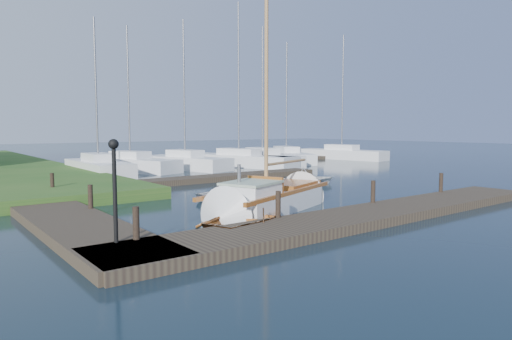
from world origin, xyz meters
TOP-DOWN VIEW (x-y plane):
  - ground at (0.00, 0.00)m, footprint 160.00×160.00m
  - near_dock at (0.00, -6.00)m, footprint 18.00×2.20m
  - left_dock at (-8.00, 2.00)m, footprint 2.20×18.00m
  - far_dock at (2.00, 6.50)m, footprint 14.00×1.60m
  - pontoon at (10.00, 16.00)m, footprint 30.00×1.60m
  - mooring_post_0 at (-7.50, -5.00)m, footprint 0.16×0.16m
  - mooring_post_1 at (-3.00, -5.00)m, footprint 0.16×0.16m
  - mooring_post_2 at (1.50, -5.00)m, footprint 0.16×0.16m
  - mooring_post_3 at (6.00, -5.00)m, footprint 0.16×0.16m
  - mooring_post_4 at (-7.00, 0.00)m, footprint 0.16×0.16m
  - mooring_post_5 at (-7.00, 5.00)m, footprint 0.16×0.16m
  - lamp_post at (-8.00, -5.00)m, footprint 0.24×0.24m
  - sailboat at (-1.36, -2.67)m, footprint 7.37×4.43m
  - dinghy at (-3.58, -4.39)m, footprint 4.14×3.55m
  - tender_a at (-0.91, 0.46)m, footprint 3.25×2.42m
  - tender_c at (4.83, 1.95)m, footprint 3.87×3.12m
  - tender_d at (5.20, 2.46)m, footprint 2.21×2.01m
  - marina_boat_0 at (-2.24, 13.43)m, footprint 2.27×7.35m
  - marina_boat_1 at (0.40, 14.78)m, footprint 4.81×7.97m
  - marina_boat_2 at (4.29, 14.08)m, footprint 4.02×7.93m
  - marina_boat_3 at (8.72, 13.54)m, footprint 4.77×10.05m
  - marina_boat_4 at (10.97, 13.43)m, footprint 2.68×8.46m
  - marina_boat_5 at (14.36, 14.38)m, footprint 4.83×8.32m
  - marina_boat_7 at (21.40, 14.32)m, footprint 3.83×9.08m

SIDE VIEW (x-z plane):
  - ground at x=0.00m, z-range 0.00..0.00m
  - near_dock at x=0.00m, z-range 0.00..0.30m
  - left_dock at x=-8.00m, z-range 0.00..0.30m
  - far_dock at x=2.00m, z-range 0.00..0.30m
  - pontoon at x=10.00m, z-range 0.00..0.30m
  - tender_a at x=-0.91m, z-range 0.00..0.65m
  - sailboat at x=-1.36m, z-range -4.57..5.26m
  - tender_c at x=4.83m, z-range 0.00..0.71m
  - dinghy at x=-3.58m, z-range 0.00..0.72m
  - tender_d at x=5.20m, z-range 0.00..1.01m
  - marina_boat_1 at x=0.40m, z-range -4.36..5.49m
  - marina_boat_0 at x=-2.24m, z-range -4.33..5.46m
  - marina_boat_5 at x=14.36m, z-range -4.56..5.69m
  - marina_boat_4 at x=10.97m, z-range -4.90..6.04m
  - marina_boat_2 at x=4.29m, z-range -4.76..5.90m
  - marina_boat_7 at x=21.40m, z-range -5.28..6.42m
  - marina_boat_3 at x=8.72m, z-range -5.66..6.81m
  - mooring_post_0 at x=-7.50m, z-range 0.30..1.10m
  - mooring_post_1 at x=-3.00m, z-range 0.30..1.10m
  - mooring_post_2 at x=1.50m, z-range 0.30..1.10m
  - mooring_post_3 at x=6.00m, z-range 0.30..1.10m
  - mooring_post_4 at x=-7.00m, z-range 0.30..1.10m
  - mooring_post_5 at x=-7.00m, z-range 0.30..1.10m
  - lamp_post at x=-8.00m, z-range 0.65..3.09m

